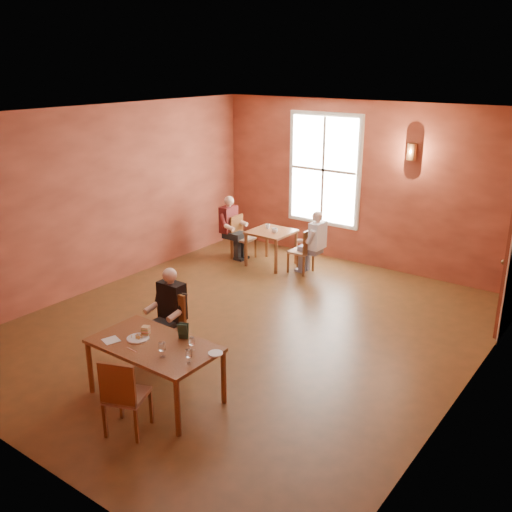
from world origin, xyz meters
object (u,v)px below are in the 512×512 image
Objects in this scene: chair_diner_white at (301,250)px; chair_diner_maroon at (244,238)px; chair_diner_main at (165,330)px; second_table at (271,248)px; diner_white at (303,243)px; diner_main at (162,321)px; diner_maroon at (242,229)px; main_table at (156,371)px; chair_empty at (127,394)px.

chair_diner_white is 0.99× the size of chair_diner_maroon.
second_table is (-1.00, 3.79, -0.11)m from chair_diner_main.
diner_white reaches higher than chair_diner_main.
second_table is at bearing -75.25° from chair_diner_main.
chair_diner_maroon is at bearing -66.51° from chair_diner_main.
chair_diner_white reaches higher than second_table.
chair_diner_main is 0.13m from diner_main.
diner_white is at bearing 90.00° from diner_maroon.
diner_maroon is (-0.03, 0.00, 0.17)m from chair_diner_maroon.
diner_maroon is at bearing 116.12° from main_table.
main_table is at bearing 25.81° from chair_diner_maroon.
chair_diner_white is (-0.85, 4.44, 0.07)m from main_table.
diner_white is 1.36m from diner_maroon.
diner_white is at bearing 90.00° from chair_diner_maroon.
diner_main reaches higher than diner_white.
diner_main is at bearing 90.00° from chair_diner_main.
chair_diner_white is at bearing 90.00° from diner_maroon.
diner_main is 4.17m from diner_maroon.
diner_white reaches higher than chair_diner_white.
diner_maroon is (-1.36, 0.00, 0.02)m from diner_white.
second_table is (-1.50, 4.44, -0.01)m from main_table.
chair_empty is at bearing 25.33° from diner_maroon.
diner_main reaches higher than chair_empty.
diner_maroon reaches higher than diner_white.
main_table is 4.69m from second_table.
chair_empty is at bearing -168.48° from diner_white.
main_table is 0.83m from diner_main.
main_table is 1.75× the size of chair_diner_maroon.
chair_diner_maroon is at bearing -66.67° from diner_main.
diner_white is (-0.82, 4.44, 0.22)m from main_table.
chair_diner_main is at bearing 23.49° from chair_diner_maroon.
chair_empty is at bearing 120.12° from diner_main.
chair_diner_maroon is at bearing 90.00° from diner_white.
main_table is at bearing 128.88° from diner_main.
diner_white is (-0.32, 3.82, -0.01)m from diner_main.
chair_diner_main is at bearing 23.87° from diner_maroon.
diner_maroon is (-2.18, 4.44, 0.24)m from main_table.
chair_empty is 5.57m from chair_diner_maroon.
diner_white is at bearing -85.21° from chair_diner_main.
main_table is 1.30× the size of diner_white.
chair_diner_white is at bearing 0.00° from second_table.
diner_main is 1.40× the size of chair_diner_white.
diner_main is 1.32× the size of chair_empty.
chair_diner_white is (-1.06, 5.05, -0.02)m from chair_empty.
main_table is 1.24× the size of diner_maroon.
chair_empty is 1.05× the size of chair_diner_maroon.
second_table is at bearing 90.00° from chair_diner_maroon.
chair_diner_main is 3.81m from chair_diner_white.
chair_diner_maroon is 0.71× the size of diner_maroon.
chair_diner_white is 1.34m from diner_maroon.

